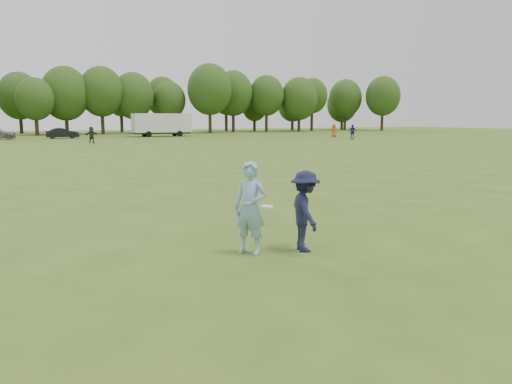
{
  "coord_description": "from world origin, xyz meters",
  "views": [
    {
      "loc": [
        -5.17,
        -8.38,
        2.72
      ],
      "look_at": [
        -0.43,
        1.29,
        1.1
      ],
      "focal_mm": 35.0,
      "sensor_mm": 36.0,
      "label": 1
    }
  ],
  "objects_px": {
    "thrower": "(250,208)",
    "cargo_trailer": "(162,124)",
    "player_far_c": "(334,131)",
    "field_cone": "(228,138)",
    "defender": "(305,211)",
    "player_far_b": "(352,132)",
    "player_far_d": "(92,135)",
    "car_f": "(62,133)"
  },
  "relations": [
    {
      "from": "thrower",
      "to": "cargo_trailer",
      "type": "xyz_separation_m",
      "value": [
        14.95,
        60.34,
        0.85
      ]
    },
    {
      "from": "player_far_c",
      "to": "field_cone",
      "type": "distance_m",
      "value": 14.91
    },
    {
      "from": "field_cone",
      "to": "defender",
      "type": "bearing_deg",
      "value": -111.26
    },
    {
      "from": "thrower",
      "to": "field_cone",
      "type": "relative_size",
      "value": 6.19
    },
    {
      "from": "defender",
      "to": "player_far_b",
      "type": "distance_m",
      "value": 51.79
    },
    {
      "from": "player_far_d",
      "to": "cargo_trailer",
      "type": "distance_m",
      "value": 18.56
    },
    {
      "from": "cargo_trailer",
      "to": "player_far_b",
      "type": "bearing_deg",
      "value": -47.79
    },
    {
      "from": "defender",
      "to": "player_far_d",
      "type": "relative_size",
      "value": 0.95
    },
    {
      "from": "player_far_d",
      "to": "car_f",
      "type": "distance_m",
      "value": 13.74
    },
    {
      "from": "player_far_b",
      "to": "cargo_trailer",
      "type": "distance_m",
      "value": 26.79
    },
    {
      "from": "thrower",
      "to": "player_far_b",
      "type": "distance_m",
      "value": 52.21
    },
    {
      "from": "player_far_c",
      "to": "field_cone",
      "type": "xyz_separation_m",
      "value": [
        -14.78,
        1.87,
        -0.73
      ]
    },
    {
      "from": "player_far_c",
      "to": "cargo_trailer",
      "type": "height_order",
      "value": "cargo_trailer"
    },
    {
      "from": "defender",
      "to": "player_far_d",
      "type": "height_order",
      "value": "player_far_d"
    },
    {
      "from": "player_far_b",
      "to": "defender",
      "type": "bearing_deg",
      "value": -68.08
    },
    {
      "from": "player_far_b",
      "to": "cargo_trailer",
      "type": "height_order",
      "value": "cargo_trailer"
    },
    {
      "from": "cargo_trailer",
      "to": "defender",
      "type": "bearing_deg",
      "value": -102.88
    },
    {
      "from": "thrower",
      "to": "player_far_d",
      "type": "distance_m",
      "value": 45.96
    },
    {
      "from": "player_far_d",
      "to": "field_cone",
      "type": "distance_m",
      "value": 17.46
    },
    {
      "from": "player_far_d",
      "to": "defender",
      "type": "bearing_deg",
      "value": -111.58
    },
    {
      "from": "defender",
      "to": "thrower",
      "type": "bearing_deg",
      "value": 87.79
    },
    {
      "from": "player_far_d",
      "to": "cargo_trailer",
      "type": "bearing_deg",
      "value": 32.85
    },
    {
      "from": "defender",
      "to": "player_far_c",
      "type": "height_order",
      "value": "player_far_c"
    },
    {
      "from": "field_cone",
      "to": "thrower",
      "type": "bearing_deg",
      "value": -112.47
    },
    {
      "from": "car_f",
      "to": "defender",
      "type": "bearing_deg",
      "value": 177.54
    },
    {
      "from": "thrower",
      "to": "player_far_b",
      "type": "height_order",
      "value": "thrower"
    },
    {
      "from": "player_far_c",
      "to": "car_f",
      "type": "xyz_separation_m",
      "value": [
        -33.51,
        11.84,
        -0.22
      ]
    },
    {
      "from": "player_far_b",
      "to": "car_f",
      "type": "xyz_separation_m",
      "value": [
        -31.2,
        18.96,
        -0.25
      ]
    },
    {
      "from": "player_far_d",
      "to": "cargo_trailer",
      "type": "xyz_separation_m",
      "value": [
        11.53,
        14.51,
        0.91
      ]
    },
    {
      "from": "player_far_d",
      "to": "player_far_c",
      "type": "bearing_deg",
      "value": -15.44
    },
    {
      "from": "player_far_b",
      "to": "car_f",
      "type": "relative_size",
      "value": 0.46
    },
    {
      "from": "thrower",
      "to": "player_far_d",
      "type": "height_order",
      "value": "thrower"
    },
    {
      "from": "player_far_c",
      "to": "field_cone",
      "type": "height_order",
      "value": "player_far_c"
    },
    {
      "from": "car_f",
      "to": "field_cone",
      "type": "distance_m",
      "value": 21.23
    },
    {
      "from": "thrower",
      "to": "cargo_trailer",
      "type": "height_order",
      "value": "cargo_trailer"
    },
    {
      "from": "car_f",
      "to": "field_cone",
      "type": "xyz_separation_m",
      "value": [
        18.73,
        -9.97,
        -0.52
      ]
    },
    {
      "from": "player_far_c",
      "to": "cargo_trailer",
      "type": "bearing_deg",
      "value": -25.23
    },
    {
      "from": "defender",
      "to": "player_far_c",
      "type": "bearing_deg",
      "value": -20.75
    },
    {
      "from": "thrower",
      "to": "player_far_d",
      "type": "xyz_separation_m",
      "value": [
        3.42,
        45.83,
        -0.06
      ]
    },
    {
      "from": "thrower",
      "to": "defender",
      "type": "relative_size",
      "value": 1.12
    },
    {
      "from": "thrower",
      "to": "player_far_d",
      "type": "bearing_deg",
      "value": 135.75
    },
    {
      "from": "player_far_d",
      "to": "field_cone",
      "type": "relative_size",
      "value": 5.78
    }
  ]
}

